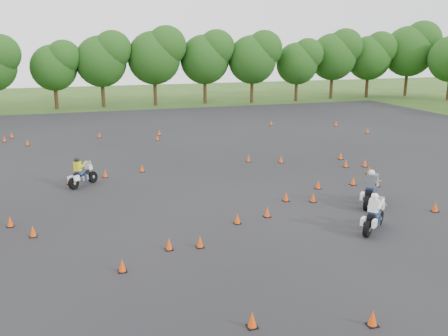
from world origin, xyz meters
TOP-DOWN VIEW (x-y plane):
  - ground at (0.00, 0.00)m, footprint 140.00×140.00m
  - asphalt_pad at (0.00, 6.00)m, footprint 62.00×62.00m
  - treeline at (2.47, 34.91)m, footprint 87.23×32.09m
  - traffic_cones at (0.15, 5.33)m, footprint 33.44×33.15m
  - rider_grey at (5.94, -0.61)m, footprint 2.16×2.21m
  - rider_yellow at (-7.10, 6.99)m, footprint 1.94×1.93m
  - rider_white at (4.16, -3.55)m, footprint 2.15×1.92m

SIDE VIEW (x-z plane):
  - ground at x=0.00m, z-range 0.00..0.00m
  - asphalt_pad at x=0.00m, z-range 0.01..0.01m
  - traffic_cones at x=0.15m, z-range 0.01..0.46m
  - rider_yellow at x=-7.10m, z-range 0.00..1.62m
  - rider_white at x=4.16m, z-range 0.00..1.71m
  - rider_grey at x=5.94m, z-range 0.00..1.83m
  - treeline at x=2.47m, z-range -0.83..10.02m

